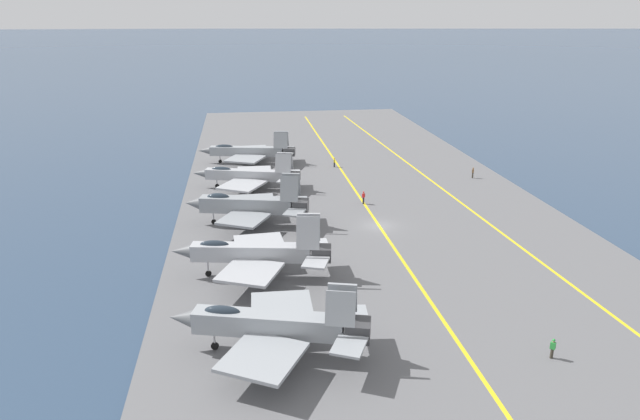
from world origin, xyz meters
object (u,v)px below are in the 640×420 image
object	(u,v)px
crew_brown_vest	(473,172)
parked_jet_fifth	(249,151)
parked_jet_fourth	(249,175)
crew_red_vest	(363,197)
crew_yellow_vest	(334,162)
parked_jet_third	(249,205)
parked_jet_nearest	(272,324)
crew_green_vest	(553,348)
parked_jet_second	(255,252)

from	to	relation	value
crew_brown_vest	parked_jet_fifth	bearing A→B (deg)	67.57
parked_jet_fourth	crew_red_vest	distance (m)	18.10
crew_yellow_vest	parked_jet_third	bearing A→B (deg)	150.36
parked_jet_nearest	crew_yellow_vest	world-z (taller)	parked_jet_nearest
crew_green_vest	parked_jet_third	bearing A→B (deg)	34.46
parked_jet_nearest	parked_jet_third	distance (m)	28.82
parked_jet_nearest	parked_jet_second	world-z (taller)	parked_jet_second
parked_jet_nearest	crew_yellow_vest	xyz separation A→B (m)	(55.34, -13.95, -1.65)
parked_jet_second	parked_jet_fourth	distance (m)	30.52
parked_jet_fourth	parked_jet_nearest	bearing A→B (deg)	-178.95
parked_jet_fourth	crew_yellow_vest	distance (m)	18.45
parked_jet_nearest	crew_green_vest	size ratio (longest dim) A/B	9.43
parked_jet_nearest	parked_jet_fifth	size ratio (longest dim) A/B	0.92
parked_jet_nearest	crew_red_vest	world-z (taller)	parked_jet_nearest
parked_jet_nearest	crew_brown_vest	distance (m)	57.25
parked_jet_third	crew_red_vest	distance (m)	17.10
parked_jet_second	parked_jet_fifth	world-z (taller)	parked_jet_second
parked_jet_third	crew_yellow_vest	xyz separation A→B (m)	(26.54, -15.10, -1.75)
parked_jet_fifth	parked_jet_fourth	bearing A→B (deg)	178.53
parked_jet_nearest	crew_green_vest	distance (m)	21.44
crew_red_vest	crew_brown_vest	distance (m)	22.63
parked_jet_fourth	crew_green_vest	xyz separation A→B (m)	(-47.91, -21.88, -1.23)
parked_jet_nearest	parked_jet_fourth	xyz separation A→B (m)	(44.34, 0.81, -0.42)
parked_jet_nearest	parked_jet_fifth	xyz separation A→B (m)	(59.97, 0.41, -0.42)
parked_jet_fifth	crew_red_vest	size ratio (longest dim) A/B	9.53
parked_jet_fourth	parked_jet_fifth	size ratio (longest dim) A/B	0.96
parked_jet_nearest	crew_yellow_vest	bearing A→B (deg)	-14.15
parked_jet_third	crew_brown_vest	xyz separation A→B (m)	(16.65, -35.92, -1.71)
parked_jet_second	parked_jet_fourth	world-z (taller)	parked_jet_second
parked_jet_fifth	crew_yellow_vest	distance (m)	15.14
parked_jet_fourth	parked_jet_second	bearing A→B (deg)	179.98
crew_red_vest	crew_brown_vest	world-z (taller)	crew_red_vest
parked_jet_fourth	parked_jet_fifth	distance (m)	15.64
crew_red_vest	crew_brown_vest	bearing A→B (deg)	-62.63
parked_jet_fourth	crew_yellow_vest	xyz separation A→B (m)	(11.00, -14.76, -1.23)
parked_jet_fifth	crew_green_vest	distance (m)	67.09
crew_green_vest	parked_jet_fifth	bearing A→B (deg)	18.68
parked_jet_third	parked_jet_fourth	xyz separation A→B (m)	(15.54, -0.34, -0.52)
crew_green_vest	crew_yellow_vest	distance (m)	59.34
crew_red_vest	crew_yellow_vest	world-z (taller)	crew_red_vest
parked_jet_nearest	parked_jet_third	bearing A→B (deg)	2.28
parked_jet_fifth	crew_green_vest	world-z (taller)	parked_jet_fifth
parked_jet_fifth	crew_brown_vest	distance (m)	38.09
parked_jet_fourth	crew_brown_vest	xyz separation A→B (m)	(1.11, -35.59, -1.19)
parked_jet_nearest	parked_jet_fourth	bearing A→B (deg)	1.05
parked_jet_second	crew_yellow_vest	xyz separation A→B (m)	(41.51, -14.77, -1.76)
crew_brown_vest	crew_green_vest	bearing A→B (deg)	164.38
crew_red_vest	crew_brown_vest	xyz separation A→B (m)	(10.40, -20.09, -0.03)
parked_jet_nearest	crew_brown_vest	xyz separation A→B (m)	(45.45, -34.78, -1.61)
crew_red_vest	crew_yellow_vest	bearing A→B (deg)	2.06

